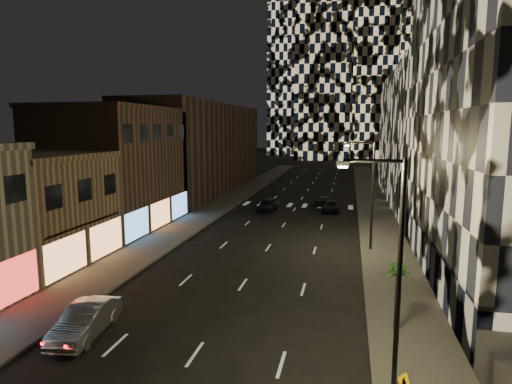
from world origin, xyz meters
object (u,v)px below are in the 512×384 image
at_px(car_dark_rightlane, 331,207).
at_px(palm_tree, 398,275).
at_px(streetlight_far, 370,188).
at_px(car_dark_oncoming, 324,201).
at_px(car_silver_parked, 86,320).
at_px(car_dark_midlane, 267,205).
at_px(streetlight_near, 393,260).

relative_size(car_dark_rightlane, palm_tree, 1.32).
distance_m(streetlight_far, car_dark_rightlane, 17.62).
bearing_deg(car_dark_oncoming, car_silver_parked, 80.50).
relative_size(streetlight_far, car_dark_midlane, 1.94).
distance_m(streetlight_near, car_silver_parked, 15.06).
height_order(car_dark_rightlane, palm_tree, palm_tree).
height_order(streetlight_near, streetlight_far, same).
xyz_separation_m(car_dark_oncoming, palm_tree, (5.67, -34.98, 2.34)).
distance_m(car_silver_parked, car_dark_rightlane, 36.55).
bearing_deg(car_silver_parked, car_dark_midlane, 79.79).
relative_size(streetlight_near, streetlight_far, 1.00).
relative_size(car_dark_oncoming, palm_tree, 1.35).
distance_m(streetlight_far, palm_tree, 15.07).
height_order(car_dark_oncoming, car_dark_rightlane, car_dark_oncoming).
distance_m(car_dark_rightlane, palm_tree, 31.84).
bearing_deg(car_dark_midlane, car_dark_oncoming, 43.77).
relative_size(streetlight_far, car_dark_oncoming, 1.92).
xyz_separation_m(car_dark_rightlane, palm_tree, (4.60, -31.42, 2.39)).
bearing_deg(car_silver_parked, palm_tree, 7.89).
bearing_deg(streetlight_near, streetlight_far, 90.00).
relative_size(car_silver_parked, car_dark_oncoming, 1.02).
xyz_separation_m(streetlight_far, car_dark_midlane, (-11.52, 15.19, -4.56)).
distance_m(car_dark_oncoming, palm_tree, 35.51).
bearing_deg(car_dark_midlane, car_dark_rightlane, 17.30).
bearing_deg(car_dark_oncoming, car_dark_rightlane, 110.98).
relative_size(car_dark_midlane, palm_tree, 1.33).
height_order(car_silver_parked, car_dark_rightlane, car_silver_parked).
height_order(streetlight_near, car_dark_rightlane, streetlight_near).
distance_m(streetlight_far, car_dark_oncoming, 21.21).
xyz_separation_m(car_silver_parked, palm_tree, (15.08, 3.60, 2.23)).
distance_m(streetlight_far, car_silver_parked, 23.78).
bearing_deg(palm_tree, car_dark_midlane, 112.31).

